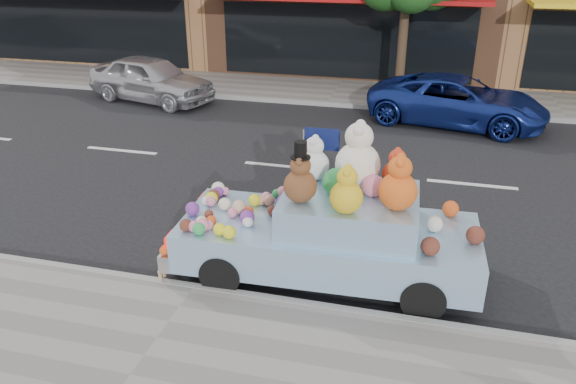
% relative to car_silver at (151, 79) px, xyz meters
% --- Properties ---
extents(ground, '(120.00, 120.00, 0.00)m').
position_rel_car_silver_xyz_m(ground, '(5.31, -4.21, -0.69)').
color(ground, black).
rests_on(ground, ground).
extents(near_sidewalk, '(60.00, 3.00, 0.12)m').
position_rel_car_silver_xyz_m(near_sidewalk, '(5.31, -10.71, -0.63)').
color(near_sidewalk, gray).
rests_on(near_sidewalk, ground).
extents(far_sidewalk, '(60.00, 3.00, 0.12)m').
position_rel_car_silver_xyz_m(far_sidewalk, '(5.31, 2.29, -0.63)').
color(far_sidewalk, gray).
rests_on(far_sidewalk, ground).
extents(near_kerb, '(60.00, 0.12, 0.13)m').
position_rel_car_silver_xyz_m(near_kerb, '(5.31, -9.21, -0.63)').
color(near_kerb, gray).
rests_on(near_kerb, ground).
extents(far_kerb, '(60.00, 0.12, 0.13)m').
position_rel_car_silver_xyz_m(far_kerb, '(5.31, 0.79, -0.63)').
color(far_kerb, gray).
rests_on(far_kerb, ground).
extents(car_silver, '(4.34, 2.65, 1.38)m').
position_rel_car_silver_xyz_m(car_silver, '(0.00, 0.00, 0.00)').
color(car_silver, silver).
rests_on(car_silver, ground).
extents(car_blue, '(4.97, 3.01, 1.29)m').
position_rel_car_silver_xyz_m(car_blue, '(9.02, -0.09, -0.05)').
color(car_blue, navy).
rests_on(car_blue, ground).
extents(art_car, '(4.55, 1.93, 2.31)m').
position_rel_car_silver_xyz_m(art_car, '(7.09, -8.25, 0.13)').
color(art_car, black).
rests_on(art_car, ground).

